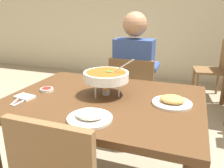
{
  "coord_description": "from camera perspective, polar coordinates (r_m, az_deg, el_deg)",
  "views": [
    {
      "loc": [
        0.52,
        -1.29,
        1.33
      ],
      "look_at": [
        0.0,
        0.15,
        0.82
      ],
      "focal_mm": 36.7,
      "sensor_mm": 36.0,
      "label": 1
    }
  ],
  "objects": [
    {
      "name": "spoon_utensil",
      "position": [
        1.55,
        -21.25,
        -3.94
      ],
      "size": [
        0.02,
        0.17,
        0.01
      ],
      "primitive_type": "cube",
      "rotation": [
        0.0,
        0.0,
        -0.03
      ],
      "color": "silver",
      "rests_on": "dining_table_main"
    },
    {
      "name": "chair_bg_right",
      "position": [
        3.81,
        24.57,
        4.11
      ],
      "size": [
        0.5,
        0.5,
        0.9
      ],
      "color": "brown",
      "rests_on": "ground_plane"
    },
    {
      "name": "curry_bowl",
      "position": [
        1.52,
        -1.47,
        1.89
      ],
      "size": [
        0.33,
        0.3,
        0.26
      ],
      "color": "silver",
      "rests_on": "dining_table_main"
    },
    {
      "name": "appetizer_plate",
      "position": [
        1.44,
        14.72,
        -4.15
      ],
      "size": [
        0.24,
        0.24,
        0.06
      ],
      "color": "white",
      "rests_on": "dining_table_main"
    },
    {
      "name": "sauce_dish",
      "position": [
        1.69,
        -15.93,
        -1.33
      ],
      "size": [
        0.09,
        0.09,
        0.02
      ],
      "color": "white",
      "rests_on": "dining_table_main"
    },
    {
      "name": "dining_table_main",
      "position": [
        1.55,
        -1.91,
        -7.28
      ],
      "size": [
        1.26,
        0.95,
        0.77
      ],
      "color": "#51331C",
      "rests_on": "ground_plane"
    },
    {
      "name": "napkin_folded",
      "position": [
        1.6,
        -20.93,
        -3.04
      ],
      "size": [
        0.13,
        0.1,
        0.02
      ],
      "primitive_type": "cube",
      "rotation": [
        0.0,
        0.0,
        -0.15
      ],
      "color": "white",
      "rests_on": "dining_table_main"
    },
    {
      "name": "rice_plate",
      "position": [
        1.21,
        -5.58,
        -7.98
      ],
      "size": [
        0.24,
        0.24,
        0.06
      ],
      "color": "white",
      "rests_on": "dining_table_main"
    },
    {
      "name": "fork_utensil",
      "position": [
        1.58,
        -22.63,
        -3.67
      ],
      "size": [
        0.07,
        0.16,
        0.01
      ],
      "primitive_type": "cube",
      "rotation": [
        0.0,
        0.0,
        0.33
      ],
      "color": "silver",
      "rests_on": "dining_table_main"
    },
    {
      "name": "diner_main",
      "position": [
        2.23,
        5.65,
        2.93
      ],
      "size": [
        0.4,
        0.45,
        1.31
      ],
      "color": "#2D2D38",
      "rests_on": "ground_plane"
    },
    {
      "name": "chair_diner_main",
      "position": [
        2.27,
        5.26,
        -3.03
      ],
      "size": [
        0.44,
        0.44,
        0.9
      ],
      "color": "brown",
      "rests_on": "ground_plane"
    }
  ]
}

